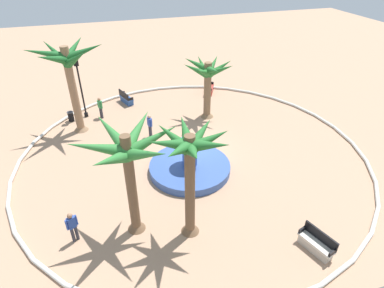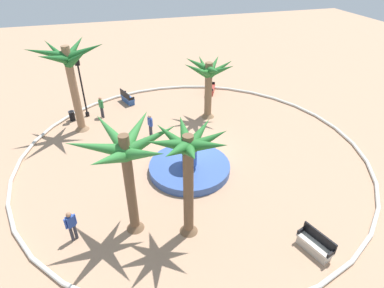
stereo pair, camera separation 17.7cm
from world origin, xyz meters
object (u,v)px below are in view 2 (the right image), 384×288
Objects in this scene: bench_west at (127,99)px; fountain at (190,167)px; palm_tree_mid_plaza at (126,156)px; bench_north at (211,89)px; palm_tree_near_fountain at (69,68)px; palm_tree_by_curb at (209,76)px; lamppost at (81,83)px; person_cyclist_helmet at (101,106)px; bench_east at (315,245)px; person_pedestrian_stroll at (71,225)px; palm_tree_far_side at (188,157)px; person_cyclist_photo at (150,125)px; trash_bin at (72,115)px.

fountain is at bearing 102.99° from bench_west.
bench_north is at bearing -121.54° from palm_tree_mid_plaza.
palm_tree_near_fountain is 1.38× the size of palm_tree_by_curb.
lamppost is 2.13m from person_cyclist_helmet.
lamppost is (10.32, 1.50, 2.30)m from bench_north.
palm_tree_near_fountain reaches higher than palm_tree_mid_plaza.
palm_tree_by_curb is 2.66× the size of bench_north.
bench_east is at bearing 109.03° from bench_west.
bench_east is 1.01× the size of bench_north.
fountain is 10.55m from lamppost.
person_pedestrian_stroll is at bearing 50.86° from bench_north.
palm_tree_by_curb reaches higher than person_pedestrian_stroll.
person_cyclist_helmet is (-1.52, -1.48, -3.53)m from palm_tree_near_fountain.
palm_tree_far_side is 3.21× the size of bench_west.
palm_tree_by_curb is 2.63× the size of bench_east.
person_cyclist_photo is (6.25, 5.81, 0.58)m from bench_north.
trash_bin is at bearing 24.15° from bench_west.
trash_bin is at bearing -51.51° from fountain.
bench_west is 4.65m from trash_bin.
trash_bin is 0.45× the size of person_cyclist_helmet.
bench_north is (-8.35, -13.61, -3.64)m from palm_tree_mid_plaza.
bench_north is 9.46m from person_cyclist_helmet.
bench_west is at bearing -85.72° from palm_tree_far_side.
lamppost is at bearing -46.61° from person_cyclist_photo.
palm_tree_far_side is 7.36× the size of trash_bin.
palm_tree_mid_plaza is 3.27× the size of person_cyclist_helmet.
bench_north is at bearing -112.22° from palm_tree_by_curb.
palm_tree_near_fountain reaches higher than lamppost.
fountain is 9.85m from palm_tree_near_fountain.
palm_tree_by_curb is at bearing 164.63° from person_cyclist_helmet.
palm_tree_mid_plaza is at bearing 94.29° from person_cyclist_helmet.
lamppost is 2.52m from trash_bin.
trash_bin is at bearing -12.90° from palm_tree_by_curb.
fountain is at bearing 128.49° from trash_bin.
bench_north is at bearing -171.72° from lamppost.
person_cyclist_helmet is at bearing 155.04° from lamppost.
person_cyclist_helmet is 4.83m from person_cyclist_photo.
bench_east is at bearing 124.98° from palm_tree_near_fountain.
fountain reaches higher than person_cyclist_photo.
lamppost is (8.65, -2.59, -0.55)m from palm_tree_by_curb.
palm_tree_far_side is 3.20× the size of bench_east.
palm_tree_near_fountain is 1.14× the size of palm_tree_far_side.
palm_tree_mid_plaza is at bearing 84.92° from bench_west.
lamppost is (1.97, -12.11, -1.34)m from palm_tree_mid_plaza.
trash_bin is 6.50m from person_cyclist_photo.
palm_tree_mid_plaza is (-2.39, 10.12, -0.44)m from palm_tree_near_fountain.
palm_tree_by_curb reaches higher than person_cyclist_helmet.
palm_tree_by_curb is 2.66× the size of person_cyclist_photo.
bench_west reaches higher than trash_bin.
bench_east is at bearing 154.00° from palm_tree_mid_plaza.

